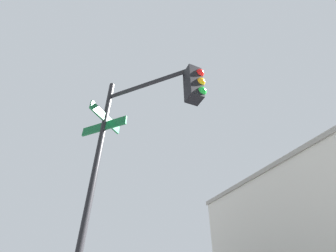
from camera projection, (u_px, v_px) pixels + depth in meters
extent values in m
cylinder|color=black|center=(89.00, 203.00, 4.08)|extent=(0.12, 0.12, 5.77)
cylinder|color=black|center=(148.00, 84.00, 5.24)|extent=(1.56, 1.41, 0.09)
cube|color=black|center=(193.00, 85.00, 4.64)|extent=(0.28, 0.28, 0.80)
sphere|color=red|center=(200.00, 73.00, 4.74)|extent=(0.18, 0.18, 0.18)
sphere|color=orange|center=(201.00, 82.00, 4.59)|extent=(0.18, 0.18, 0.18)
sphere|color=green|center=(202.00, 92.00, 4.44)|extent=(0.18, 0.18, 0.18)
cube|color=#0F5128|center=(104.00, 126.00, 5.06)|extent=(0.85, 0.76, 0.20)
cube|color=#0F5128|center=(106.00, 118.00, 5.19)|extent=(0.70, 0.77, 0.20)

